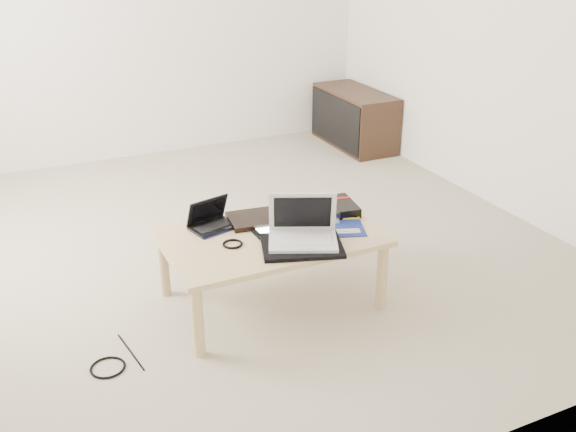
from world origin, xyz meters
name	(u,v)px	position (x,y,z in m)	size (l,w,h in m)	color
ground	(225,247)	(0.00, 0.00, 0.00)	(4.00, 4.00, 0.00)	beige
coffee_table	(271,242)	(0.01, -0.69, 0.35)	(1.10, 0.70, 0.40)	#DCB684
media_cabinet	(354,118)	(1.77, 1.45, 0.25)	(0.41, 0.90, 0.50)	#3C2818
book	(254,219)	(0.00, -0.52, 0.41)	(0.30, 0.26, 0.03)	black
netbook	(212,222)	(-0.24, -0.49, 0.43)	(0.26, 0.22, 0.16)	black
tablet	(277,230)	(0.05, -0.68, 0.41)	(0.25, 0.19, 0.01)	black
remote	(289,228)	(0.12, -0.69, 0.41)	(0.05, 0.20, 0.02)	silver
neoprene_sleeve	(302,246)	(0.09, -0.90, 0.41)	(0.39, 0.29, 0.02)	black
white_laptop	(303,231)	(0.12, -0.86, 0.47)	(0.40, 0.35, 0.24)	silver
motherboard	(341,225)	(0.39, -0.76, 0.40)	(0.31, 0.34, 0.01)	#0D1654
gpu_box	(343,206)	(0.49, -0.59, 0.43)	(0.16, 0.26, 0.06)	black
cable_coil	(233,244)	(-0.21, -0.73, 0.41)	(0.10, 0.10, 0.01)	black
floor_cable_coil	(108,368)	(-0.90, -0.91, 0.01)	(0.16, 0.16, 0.01)	black
floor_cable_trail	(131,352)	(-0.78, -0.84, 0.00)	(0.01, 0.01, 0.33)	black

